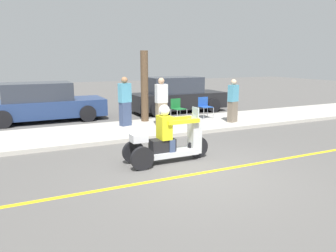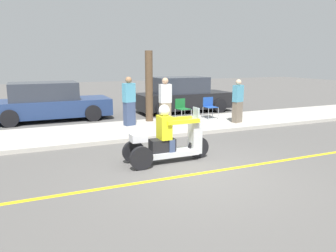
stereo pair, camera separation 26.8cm
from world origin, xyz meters
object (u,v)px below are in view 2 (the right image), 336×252
object	(u,v)px
spectator_end_of_line	(129,102)
folding_chair_curbside	(209,105)
folding_chair_set_back	(182,107)
motorcycle_trike	(168,142)
tree_trunk	(149,86)
parked_car_lot_right	(49,102)
spectator_with_child	(165,103)
spectator_near_curb	(238,102)
parked_car_lot_center	(182,96)

from	to	relation	value
spectator_end_of_line	folding_chair_curbside	distance (m)	3.36
folding_chair_set_back	motorcycle_trike	bearing A→B (deg)	-119.74
tree_trunk	parked_car_lot_right	bearing A→B (deg)	145.55
spectator_with_child	folding_chair_curbside	bearing A→B (deg)	17.29
parked_car_lot_right	folding_chair_curbside	bearing A→B (deg)	-25.06
spectator_near_curb	folding_chair_set_back	distance (m)	2.09
parked_car_lot_center	parked_car_lot_right	distance (m)	5.85
parked_car_lot_center	parked_car_lot_right	bearing A→B (deg)	177.94
spectator_with_child	spectator_near_curb	distance (m)	2.72
folding_chair_curbside	spectator_near_curb	bearing A→B (deg)	-68.63
motorcycle_trike	parked_car_lot_right	xyz separation A→B (m)	(-2.19, 6.94, 0.22)
spectator_end_of_line	tree_trunk	size ratio (longest dim) A/B	0.65
folding_chair_set_back	spectator_with_child	bearing A→B (deg)	-145.24
motorcycle_trike	folding_chair_set_back	bearing A→B (deg)	60.26
spectator_near_curb	tree_trunk	bearing A→B (deg)	151.13
folding_chair_curbside	parked_car_lot_center	world-z (taller)	parked_car_lot_center
motorcycle_trike	tree_trunk	xyz separation A→B (m)	(1.23, 4.59, 0.92)
spectator_with_child	tree_trunk	world-z (taller)	tree_trunk
spectator_near_curb	tree_trunk	size ratio (longest dim) A/B	0.61
motorcycle_trike	folding_chair_set_back	size ratio (longest dim) A/B	2.59
folding_chair_curbside	parked_car_lot_center	bearing A→B (deg)	89.34
folding_chair_curbside	parked_car_lot_center	xyz separation A→B (m)	(0.03, 2.51, 0.13)
spectator_with_child	tree_trunk	bearing A→B (deg)	101.00
spectator_end_of_line	motorcycle_trike	bearing A→B (deg)	-94.02
spectator_end_of_line	folding_chair_curbside	bearing A→B (deg)	2.47
motorcycle_trike	parked_car_lot_center	xyz separation A→B (m)	(3.65, 6.73, 0.25)
spectator_near_curb	folding_chair_curbside	distance (m)	1.32
spectator_end_of_line	parked_car_lot_right	xyz separation A→B (m)	(-2.48, 2.86, -0.23)
spectator_end_of_line	spectator_near_curb	bearing A→B (deg)	-15.62
parked_car_lot_center	spectator_end_of_line	bearing A→B (deg)	-141.76
folding_chair_curbside	tree_trunk	size ratio (longest dim) A/B	0.31
spectator_end_of_line	parked_car_lot_center	xyz separation A→B (m)	(3.37, 2.65, -0.19)
spectator_end_of_line	folding_chair_set_back	xyz separation A→B (m)	(2.12, 0.14, -0.32)
spectator_with_child	folding_chair_set_back	xyz separation A→B (m)	(0.97, 0.68, -0.30)
folding_chair_curbside	folding_chair_set_back	bearing A→B (deg)	-179.70
parked_car_lot_center	tree_trunk	distance (m)	3.30
spectator_with_child	tree_trunk	size ratio (longest dim) A/B	0.64
spectator_end_of_line	tree_trunk	xyz separation A→B (m)	(0.94, 0.52, 0.48)
parked_car_lot_right	folding_chair_set_back	bearing A→B (deg)	-30.66
parked_car_lot_center	parked_car_lot_right	world-z (taller)	parked_car_lot_center
spectator_near_curb	parked_car_lot_right	xyz separation A→B (m)	(-6.29, 3.93, -0.17)
spectator_near_curb	parked_car_lot_center	world-z (taller)	spectator_near_curb
folding_chair_set_back	parked_car_lot_right	distance (m)	5.35
spectator_near_curb	parked_car_lot_right	world-z (taller)	spectator_near_curb
spectator_end_of_line	parked_car_lot_right	distance (m)	3.79
parked_car_lot_right	parked_car_lot_center	bearing A→B (deg)	-2.06
motorcycle_trike	folding_chair_curbside	size ratio (longest dim) A/B	2.59
folding_chair_set_back	parked_car_lot_center	distance (m)	2.81
spectator_with_child	tree_trunk	xyz separation A→B (m)	(-0.21, 1.06, 0.50)
folding_chair_set_back	parked_car_lot_center	size ratio (longest dim) A/B	0.19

